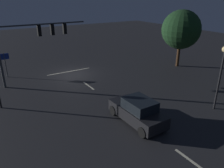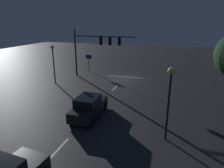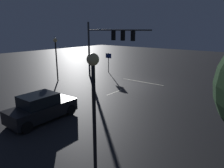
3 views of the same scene
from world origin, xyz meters
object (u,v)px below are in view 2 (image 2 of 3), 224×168
at_px(traffic_signal_assembly, 96,45).
at_px(car_approaching, 89,107).
at_px(street_lamp_left_kerb, 170,90).
at_px(route_sign, 89,59).
at_px(street_lamp_right_kerb, 53,57).

height_order(traffic_signal_assembly, car_approaching, traffic_signal_assembly).
distance_m(traffic_signal_assembly, street_lamp_left_kerb, 16.13).
height_order(street_lamp_left_kerb, route_sign, street_lamp_left_kerb).
height_order(car_approaching, street_lamp_left_kerb, street_lamp_left_kerb).
height_order(street_lamp_left_kerb, street_lamp_right_kerb, street_lamp_left_kerb).
relative_size(traffic_signal_assembly, car_approaching, 1.90).
distance_m(car_approaching, route_sign, 15.41).
bearing_deg(street_lamp_left_kerb, car_approaching, -14.86).
distance_m(car_approaching, street_lamp_right_kerb, 10.62).
relative_size(traffic_signal_assembly, street_lamp_right_kerb, 1.80).
bearing_deg(car_approaching, street_lamp_left_kerb, 165.14).
relative_size(car_approaching, street_lamp_right_kerb, 0.95).
bearing_deg(car_approaching, street_lamp_right_kerb, -42.79).
relative_size(car_approaching, street_lamp_left_kerb, 0.92).
bearing_deg(traffic_signal_assembly, street_lamp_right_kerb, 47.01).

